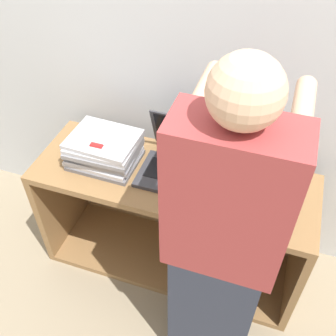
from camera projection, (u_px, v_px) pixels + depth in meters
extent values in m
plane|color=gray|center=(158.00, 293.00, 2.16)|extent=(12.00, 12.00, 0.00)
cube|color=silver|center=(198.00, 41.00, 1.73)|extent=(8.00, 0.05, 2.40)
cube|color=olive|center=(173.00, 179.00, 1.87)|extent=(1.36, 0.47, 0.04)
cube|color=olive|center=(172.00, 256.00, 2.31)|extent=(1.36, 0.47, 0.04)
cube|color=olive|center=(62.00, 193.00, 2.24)|extent=(0.04, 0.47, 0.61)
cube|color=olive|center=(300.00, 256.00, 1.94)|extent=(0.04, 0.47, 0.61)
cube|color=olive|center=(184.00, 193.00, 2.24)|extent=(1.29, 0.04, 0.61)
cube|color=#333338|center=(173.00, 175.00, 1.85)|extent=(0.32, 0.25, 0.02)
cube|color=black|center=(174.00, 172.00, 1.85)|extent=(0.26, 0.14, 0.00)
cube|color=#333338|center=(184.00, 133.00, 1.87)|extent=(0.32, 0.08, 0.24)
cube|color=black|center=(184.00, 133.00, 1.87)|extent=(0.28, 0.07, 0.21)
cube|color=slate|center=(106.00, 160.00, 1.92)|extent=(0.32, 0.26, 0.02)
cube|color=#B7B7BC|center=(104.00, 156.00, 1.91)|extent=(0.33, 0.26, 0.02)
cube|color=gray|center=(105.00, 153.00, 1.90)|extent=(0.33, 0.26, 0.02)
cube|color=gray|center=(104.00, 149.00, 1.89)|extent=(0.32, 0.25, 0.02)
cube|color=gray|center=(103.00, 147.00, 1.87)|extent=(0.32, 0.26, 0.02)
cube|color=#B7B7BC|center=(104.00, 143.00, 1.86)|extent=(0.32, 0.25, 0.02)
cube|color=#B7B7BC|center=(103.00, 139.00, 1.85)|extent=(0.33, 0.26, 0.02)
cube|color=slate|center=(245.00, 192.00, 1.77)|extent=(0.32, 0.26, 0.02)
cube|color=#232326|center=(248.00, 189.00, 1.75)|extent=(0.33, 0.26, 0.02)
cube|color=slate|center=(247.00, 185.00, 1.74)|extent=(0.33, 0.27, 0.02)
cube|color=gray|center=(248.00, 183.00, 1.72)|extent=(0.33, 0.26, 0.02)
cube|color=gray|center=(249.00, 178.00, 1.71)|extent=(0.32, 0.25, 0.02)
cube|color=gray|center=(251.00, 176.00, 1.70)|extent=(0.33, 0.26, 0.02)
cube|color=#2D3342|center=(212.00, 304.00, 1.71)|extent=(0.34, 0.20, 0.76)
cube|color=#993838|center=(228.00, 201.00, 1.24)|extent=(0.40, 0.20, 0.60)
sphere|color=#DBAD89|center=(246.00, 92.00, 0.97)|extent=(0.20, 0.20, 0.20)
cylinder|color=#DBAD89|center=(205.00, 92.00, 1.31)|extent=(0.07, 0.32, 0.07)
cylinder|color=#DBAD89|center=(303.00, 110.00, 1.24)|extent=(0.07, 0.32, 0.07)
cube|color=red|center=(96.00, 145.00, 1.79)|extent=(0.06, 0.02, 0.01)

